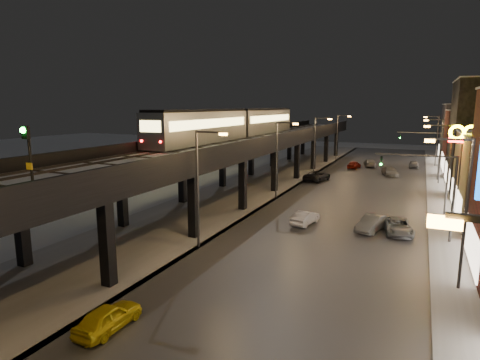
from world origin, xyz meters
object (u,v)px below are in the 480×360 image
at_px(rail_signal, 28,147).
at_px(car_onc_dark, 398,227).
at_px(subway_train, 237,123).
at_px(car_mid_dark, 370,163).
at_px(car_near_white, 305,218).
at_px(car_mid_silver, 317,176).
at_px(car_onc_red, 414,165).
at_px(car_far_white, 354,165).
at_px(car_onc_silver, 372,224).
at_px(car_taxi, 108,318).
at_px(car_onc_white, 390,172).

distance_m(rail_signal, car_onc_dark, 28.53).
relative_size(subway_train, rail_signal, 11.75).
bearing_deg(rail_signal, car_mid_dark, 82.20).
relative_size(car_near_white, car_mid_silver, 0.73).
height_order(rail_signal, car_mid_silver, rail_signal).
height_order(car_near_white, car_onc_red, car_onc_red).
distance_m(car_mid_silver, car_onc_red, 22.85).
relative_size(rail_signal, car_far_white, 0.84).
relative_size(car_far_white, car_onc_silver, 0.94).
height_order(rail_signal, car_taxi, rail_signal).
bearing_deg(car_near_white, car_onc_white, -90.16).
distance_m(rail_signal, car_mid_silver, 44.83).
xyz_separation_m(car_mid_dark, car_far_white, (-2.25, -3.36, -0.02)).
relative_size(subway_train, car_onc_dark, 8.38).
relative_size(subway_train, car_mid_dark, 8.16).
height_order(subway_train, car_mid_silver, subway_train).
bearing_deg(car_mid_dark, car_onc_red, 179.17).
bearing_deg(car_onc_dark, subway_train, 136.01).
bearing_deg(rail_signal, car_onc_silver, 59.84).
bearing_deg(car_onc_white, rail_signal, -120.33).
bearing_deg(car_mid_dark, car_onc_dark, 87.42).
xyz_separation_m(car_mid_silver, car_far_white, (3.06, 14.28, -0.07)).
relative_size(car_onc_dark, car_onc_red, 1.23).
xyz_separation_m(rail_signal, car_taxi, (3.25, 0.96, -8.30)).
relative_size(car_onc_silver, car_onc_dark, 0.90).
height_order(car_mid_silver, car_far_white, car_mid_silver).
xyz_separation_m(rail_signal, car_mid_dark, (8.44, 61.60, -8.25)).
distance_m(car_onc_dark, car_onc_white, 30.35).
bearing_deg(car_taxi, car_near_white, -100.04).
distance_m(car_near_white, car_mid_silver, 22.27).
bearing_deg(car_near_white, car_far_white, -78.98).
height_order(car_near_white, car_onc_dark, car_onc_dark).
bearing_deg(car_onc_silver, car_mid_dark, 112.91).
distance_m(rail_signal, car_onc_silver, 27.31).
bearing_deg(car_far_white, car_onc_white, 147.67).
bearing_deg(car_onc_silver, car_onc_red, 102.53).
relative_size(car_far_white, car_onc_red, 1.04).
distance_m(car_onc_dark, car_onc_red, 40.42).
bearing_deg(car_taxi, car_onc_silver, -113.71).
bearing_deg(car_onc_white, car_taxi, -117.12).
xyz_separation_m(subway_train, car_onc_silver, (19.48, -14.27, -7.82)).
xyz_separation_m(subway_train, car_onc_white, (18.82, 16.10, -7.82)).
xyz_separation_m(subway_train, car_mid_silver, (9.53, 7.17, -7.78)).
relative_size(rail_signal, car_mid_silver, 0.62).
height_order(rail_signal, car_near_white, rail_signal).
relative_size(car_taxi, car_mid_silver, 0.71).
bearing_deg(subway_train, rail_signal, -80.13).
xyz_separation_m(rail_signal, car_onc_white, (12.42, 52.88, -8.25)).
relative_size(car_near_white, car_onc_white, 0.81).
bearing_deg(car_onc_silver, subway_train, 159.92).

